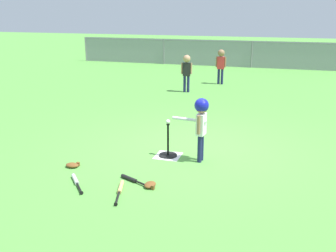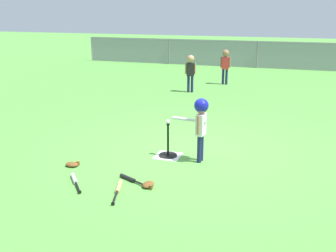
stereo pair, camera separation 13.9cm
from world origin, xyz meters
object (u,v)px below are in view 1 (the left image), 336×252
at_px(spare_bat_silver, 76,181).
at_px(spare_bat_black, 132,179).
at_px(batting_tee, 168,151).
at_px(fielder_deep_right, 221,62).
at_px(glove_near_bats, 72,165).
at_px(spare_bat_wood, 120,189).
at_px(batter_child, 201,117).
at_px(fielder_deep_left, 187,68).
at_px(glove_by_plate, 150,185).
at_px(baseball_on_tee, 168,122).

height_order(spare_bat_silver, spare_bat_black, same).
bearing_deg(batting_tee, fielder_deep_right, 92.17).
bearing_deg(glove_near_bats, spare_bat_silver, -55.34).
bearing_deg(spare_bat_wood, spare_bat_black, 83.90).
height_order(batter_child, fielder_deep_left, fielder_deep_left).
height_order(spare_bat_black, glove_near_bats, glove_near_bats).
height_order(batting_tee, glove_near_bats, batting_tee).
height_order(glove_by_plate, glove_near_bats, same).
xyz_separation_m(batting_tee, spare_bat_black, (-0.21, -1.17, -0.06)).
distance_m(batter_child, fielder_deep_left, 5.71).
distance_m(batting_tee, fielder_deep_right, 7.06).
bearing_deg(spare_bat_silver, glove_by_plate, 9.94).
xyz_separation_m(baseball_on_tee, fielder_deep_left, (-1.05, 5.40, 0.11)).
bearing_deg(spare_bat_black, spare_bat_wood, -96.10).
bearing_deg(fielder_deep_right, batter_child, -83.15).
height_order(spare_bat_wood, glove_near_bats, glove_near_bats).
distance_m(fielder_deep_left, spare_bat_wood, 7.01).
bearing_deg(batter_child, glove_by_plate, -111.36).
height_order(batting_tee, spare_bat_silver, batting_tee).
height_order(baseball_on_tee, glove_near_bats, baseball_on_tee).
bearing_deg(baseball_on_tee, spare_bat_silver, -123.92).
bearing_deg(fielder_deep_right, baseball_on_tee, -87.83).
relative_size(fielder_deep_left, glove_near_bats, 5.03).
bearing_deg(spare_bat_black, batter_child, 54.05).
relative_size(baseball_on_tee, spare_bat_silver, 0.14).
relative_size(baseball_on_tee, glove_near_bats, 0.33).
bearing_deg(spare_bat_wood, baseball_on_tee, 80.71).
relative_size(fielder_deep_left, fielder_deep_right, 0.97).
relative_size(fielder_deep_right, glove_near_bats, 5.17).
bearing_deg(spare_bat_silver, fielder_deep_right, 85.15).
bearing_deg(fielder_deep_left, batting_tee, -79.05).
relative_size(batter_child, fielder_deep_left, 0.96).
xyz_separation_m(spare_bat_wood, glove_by_plate, (0.37, 0.25, 0.01)).
relative_size(fielder_deep_right, spare_bat_wood, 1.71).
xyz_separation_m(baseball_on_tee, spare_bat_black, (-0.21, -1.17, -0.60)).
relative_size(batter_child, spare_bat_wood, 1.60).
distance_m(baseball_on_tee, glove_near_bats, 1.75).
distance_m(spare_bat_silver, glove_near_bats, 0.64).
distance_m(fielder_deep_right, spare_bat_wood, 8.58).
bearing_deg(spare_bat_silver, batter_child, 41.60).
distance_m(glove_by_plate, glove_near_bats, 1.50).
relative_size(spare_bat_wood, glove_near_bats, 3.02).
bearing_deg(baseball_on_tee, fielder_deep_right, 92.17).
height_order(fielder_deep_right, spare_bat_black, fielder_deep_right).
bearing_deg(spare_bat_black, glove_near_bats, 168.56).
distance_m(fielder_deep_left, glove_by_plate, 6.81).
bearing_deg(glove_by_plate, batting_tee, 95.20).
height_order(batter_child, spare_bat_black, batter_child).
bearing_deg(glove_near_bats, batter_child, 24.20).
distance_m(spare_bat_silver, spare_bat_black, 0.83).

